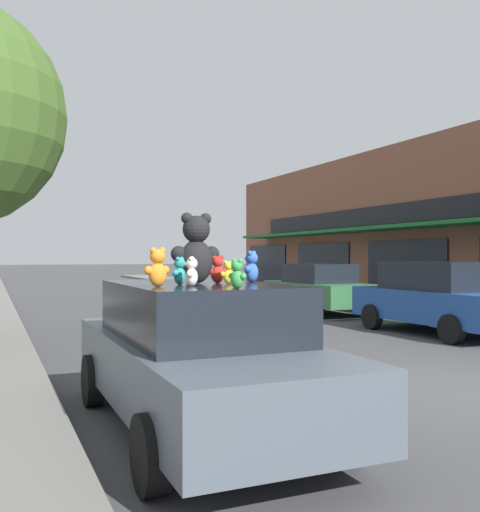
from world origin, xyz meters
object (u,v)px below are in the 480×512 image
parked_car_far_center (439,297)px  teddy_bear_blue (252,267)px  teddy_bear_white (192,272)px  teddy_bear_red (218,270)px  parked_car_far_right (319,288)px  plush_art_car (197,353)px  teddy_bear_teal (180,271)px  teddy_bear_yellow (229,273)px  teddy_bear_green (237,274)px  teddy_bear_pink (192,266)px  teddy_bear_orange (158,268)px  teddy_bear_cream (236,274)px  teddy_bear_giant (196,249)px

parked_car_far_center → teddy_bear_blue: bearing=-146.3°
teddy_bear_white → teddy_bear_red: bearing=162.2°
parked_car_far_right → plush_art_car: bearing=-127.4°
teddy_bear_teal → parked_car_far_center: 9.37m
parked_car_far_right → teddy_bear_yellow: bearing=-125.8°
teddy_bear_yellow → teddy_bear_green: (-0.26, -0.82, 0.01)m
teddy_bear_white → teddy_bear_pink: size_ratio=0.79×
teddy_bear_orange → teddy_bear_green: 0.81m
teddy_bear_red → teddy_bear_green: 1.07m
teddy_bear_blue → parked_car_far_right: size_ratio=0.08×
teddy_bear_yellow → teddy_bear_white: bearing=34.6°
teddy_bear_green → teddy_bear_cream: bearing=-44.5°
teddy_bear_red → parked_car_far_center: (7.45, 4.75, -0.81)m
teddy_bear_blue → teddy_bear_green: bearing=18.0°
teddy_bear_yellow → teddy_bear_white: teddy_bear_white is taller
plush_art_car → teddy_bear_red: 0.90m
teddy_bear_cream → teddy_bear_teal: bearing=-3.1°
teddy_bear_giant → teddy_bear_red: bearing=168.3°
teddy_bear_pink → parked_car_far_right: bearing=-102.8°
teddy_bear_giant → teddy_bear_green: size_ratio=2.81×
parked_car_far_center → parked_car_far_right: bearing=90.0°
teddy_bear_red → teddy_bear_green: teddy_bear_red is taller
teddy_bear_yellow → teddy_bear_green: bearing=78.4°
teddy_bear_pink → parked_car_far_right: (7.46, 9.31, -0.90)m
teddy_bear_giant → teddy_bear_yellow: 0.44m
plush_art_car → teddy_bear_green: bearing=-90.2°
parked_car_far_center → teddy_bear_white: bearing=-146.4°
teddy_bear_white → parked_car_far_center: bearing=148.7°
teddy_bear_blue → teddy_bear_teal: teddy_bear_blue is taller
teddy_bear_teal → parked_car_far_center: size_ratio=0.06×
teddy_bear_teal → teddy_bear_cream: 0.68m
teddy_bear_orange → parked_car_far_center: (8.22, 5.20, -0.84)m
teddy_bear_pink → parked_car_far_center: size_ratio=0.08×
plush_art_car → parked_car_far_right: bearing=53.1°
teddy_bear_white → teddy_bear_teal: 0.30m
teddy_bear_green → teddy_bear_blue: teddy_bear_blue is taller
teddy_bear_orange → teddy_bear_yellow: bearing=177.7°
teddy_bear_green → teddy_bear_teal: 0.89m
teddy_bear_white → teddy_bear_cream: teddy_bear_white is taller
teddy_bear_red → teddy_bear_cream: teddy_bear_red is taller
teddy_bear_teal → teddy_bear_pink: (0.46, 0.95, 0.04)m
plush_art_car → teddy_bear_blue: size_ratio=13.13×
teddy_bear_yellow → teddy_bear_blue: bearing=-137.1°
teddy_bear_yellow → teddy_bear_pink: 0.99m
teddy_bear_yellow → teddy_bear_red: bearing=-75.0°
plush_art_car → teddy_bear_yellow: bearing=-45.9°
teddy_bear_pink → parked_car_far_center: (7.46, 3.99, -0.84)m
teddy_bear_green → parked_car_far_center: size_ratio=0.06×
teddy_bear_yellow → teddy_bear_pink: size_ratio=0.67×
teddy_bear_cream → teddy_bear_pink: 1.53m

